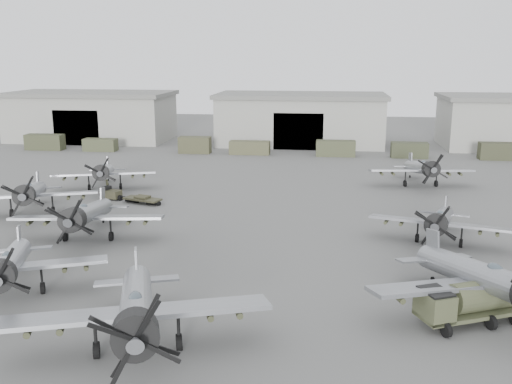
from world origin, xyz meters
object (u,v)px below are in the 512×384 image
aircraft_far_0 (104,172)px  aircraft_far_1 (422,168)px  fuel_tanker (471,300)px  aircraft_mid_0 (31,193)px  aircraft_near_0 (9,264)px  ground_crew (107,187)px  aircraft_mid_2 (440,220)px  tug_trailer (123,196)px  aircraft_mid_1 (86,215)px  aircraft_near_1 (136,309)px  aircraft_near_2 (487,279)px

aircraft_far_0 → aircraft_far_1: (36.37, 6.42, 0.08)m
fuel_tanker → aircraft_mid_0: bearing=128.9°
aircraft_near_0 → ground_crew: 28.08m
aircraft_mid_2 → tug_trailer: aircraft_mid_2 is taller
aircraft_near_0 → aircraft_mid_1: size_ratio=0.94×
fuel_tanker → aircraft_far_1: bearing=61.1°
aircraft_mid_0 → ground_crew: (3.83, 9.55, -1.47)m
aircraft_near_0 → aircraft_near_1: 11.99m
aircraft_far_0 → tug_trailer: 6.19m
aircraft_near_1 → aircraft_mid_0: size_ratio=1.12×
aircraft_near_2 → aircraft_mid_1: 30.99m
aircraft_mid_1 → ground_crew: 16.99m
aircraft_near_1 → aircraft_mid_0: bearing=109.1°
aircraft_near_1 → aircraft_near_2: 19.88m
aircraft_mid_0 → fuel_tanker: (36.62, -18.17, -0.85)m
aircraft_near_2 → aircraft_far_0: bearing=121.0°
aircraft_far_1 → aircraft_mid_0: bearing=-162.2°
tug_trailer → ground_crew: ground_crew is taller
aircraft_near_1 → fuel_tanker: bearing=-0.5°
aircraft_near_2 → aircraft_far_1: (1.64, 35.24, -0.31)m
aircraft_mid_1 → aircraft_far_1: aircraft_mid_1 is taller
aircraft_mid_1 → aircraft_far_1: size_ratio=1.04×
fuel_tanker → ground_crew: size_ratio=4.13×
aircraft_near_1 → tug_trailer: aircraft_near_1 is taller
tug_trailer → aircraft_mid_1: bearing=-63.9°
aircraft_near_1 → aircraft_mid_2: bearing=28.3°
aircraft_far_1 → aircraft_mid_1: bearing=-148.0°
aircraft_near_2 → aircraft_far_1: size_ratio=1.13×
aircraft_mid_0 → aircraft_mid_2: size_ratio=1.09×
aircraft_near_2 → aircraft_mid_2: 13.61m
aircraft_near_2 → aircraft_mid_1: (-29.03, 10.85, -0.22)m
aircraft_near_1 → aircraft_far_0: aircraft_near_1 is taller
aircraft_far_1 → tug_trailer: (-32.49, -10.96, -1.68)m
aircraft_near_0 → fuel_tanker: (28.25, -0.04, -0.78)m
aircraft_mid_2 → aircraft_far_0: 37.78m
aircraft_mid_2 → aircraft_far_1: 21.70m
tug_trailer → ground_crew: 4.05m
aircraft_near_1 → ground_crew: bearing=95.1°
aircraft_near_0 → tug_trailer: aircraft_near_0 is taller
aircraft_far_1 → aircraft_mid_2: bearing=-101.2°
aircraft_near_1 → aircraft_near_2: aircraft_near_1 is taller
aircraft_mid_2 → aircraft_near_1: bearing=-117.2°
aircraft_mid_2 → aircraft_near_0: bearing=-138.4°
aircraft_mid_1 → ground_crew: aircraft_mid_1 is taller
aircraft_mid_0 → aircraft_near_1: bearing=-73.0°
aircraft_near_0 → aircraft_mid_0: 19.96m
aircraft_near_1 → aircraft_mid_2: (18.64, 20.11, -0.46)m
aircraft_mid_2 → aircraft_far_1: aircraft_far_1 is taller
aircraft_near_2 → ground_crew: aircraft_near_2 is taller
aircraft_near_0 → aircraft_mid_0: aircraft_mid_0 is taller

